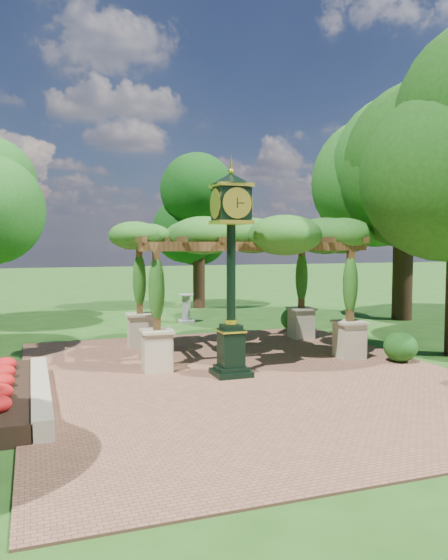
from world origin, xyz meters
name	(u,v)px	position (x,y,z in m)	size (l,w,h in m)	color
ground	(262,388)	(0.00, 0.00, 0.00)	(120.00, 120.00, 0.00)	#1E4714
brick_plaza	(245,376)	(0.00, 1.00, 0.02)	(10.00, 12.00, 0.04)	brown
border_wall	(40,392)	(-4.60, 0.50, 0.20)	(0.35, 5.00, 0.40)	#C6B793
pedestal_clock	(231,255)	(-0.31, 1.12, 2.89)	(0.95, 0.95, 4.84)	black
pergola	(240,243)	(0.87, 3.63, 3.16)	(6.32, 4.18, 3.85)	beige
sundial	(186,310)	(1.02, 9.88, 0.50)	(0.73, 0.73, 1.13)	gray
shrub_mid	(400,347)	(4.39, 1.00, 0.44)	(0.88, 0.88, 0.79)	#184814
shrub_back	(293,319)	(4.05, 6.55, 0.44)	(0.90, 0.90, 0.81)	#24681E
tree_north	(199,214)	(2.92, 14.33, 4.53)	(3.13, 3.13, 6.63)	#382216
tree_east_far	(405,152)	(9.65, 7.77, 6.82)	(4.98, 4.98, 9.95)	#321F13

